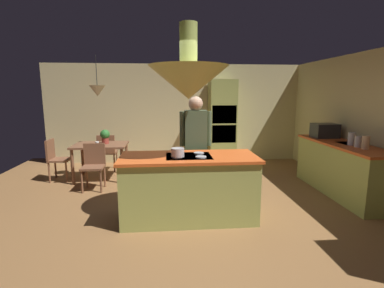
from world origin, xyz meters
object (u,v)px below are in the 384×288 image
object	(u,v)px
dining_table	(101,149)
canister_tea	(351,139)
oven_tower	(222,123)
canister_sugar	(358,142)
microwave_on_counter	(325,131)
kitchen_island	(189,187)
potted_plant_on_table	(105,136)
chair_by_back_wall	(107,150)
canister_flour	(366,143)
chair_at_corner	(56,157)
person_at_island	(196,142)
cup_on_table	(97,144)
cooking_pot_on_cooktop	(178,152)
chair_facing_island	(94,163)

from	to	relation	value
dining_table	canister_tea	xyz separation A→B (m)	(4.54, -1.49, 0.39)
dining_table	oven_tower	bearing A→B (deg)	22.21
canister_sugar	microwave_on_counter	size ratio (longest dim) A/B	0.40
kitchen_island	canister_sugar	size ratio (longest dim) A/B	10.74
potted_plant_on_table	canister_tea	xyz separation A→B (m)	(4.45, -1.54, 0.12)
chair_by_back_wall	canister_flour	xyz separation A→B (m)	(4.54, -2.48, 0.54)
canister_flour	canister_tea	distance (m)	0.36
potted_plant_on_table	canister_tea	world-z (taller)	canister_tea
chair_by_back_wall	chair_at_corner	bearing A→B (deg)	34.18
potted_plant_on_table	chair_at_corner	bearing A→B (deg)	-177.34
chair_at_corner	potted_plant_on_table	world-z (taller)	potted_plant_on_table
chair_at_corner	person_at_island	bearing A→B (deg)	-116.63
dining_table	person_at_island	distance (m)	2.36
dining_table	chair_at_corner	size ratio (longest dim) A/B	1.25
canister_flour	oven_tower	bearing A→B (deg)	120.16
person_at_island	canister_tea	world-z (taller)	person_at_island
oven_tower	canister_tea	distance (m)	3.16
oven_tower	chair_by_back_wall	distance (m)	2.90
person_at_island	kitchen_island	bearing A→B (deg)	-103.62
oven_tower	dining_table	xyz separation A→B (m)	(-2.80, -1.14, -0.42)
dining_table	kitchen_island	bearing A→B (deg)	-51.01
chair_by_back_wall	chair_at_corner	xyz separation A→B (m)	(-0.92, -0.63, 0.00)
oven_tower	cup_on_table	distance (m)	3.14
dining_table	cup_on_table	bearing A→B (deg)	-95.40
person_at_island	microwave_on_counter	size ratio (longest dim) A/B	3.84
cooking_pot_on_cooktop	chair_by_back_wall	bearing A→B (deg)	118.32
chair_facing_island	microwave_on_counter	size ratio (longest dim) A/B	1.89
canister_flour	canister_tea	size ratio (longest dim) A/B	0.98
canister_flour	canister_tea	xyz separation A→B (m)	(0.00, 0.36, 0.00)
dining_table	chair_facing_island	xyz separation A→B (m)	(0.00, -0.63, -0.15)
chair_by_back_wall	cup_on_table	xyz separation A→B (m)	(-0.02, -0.83, 0.30)
cup_on_table	canister_sugar	world-z (taller)	canister_sugar
kitchen_island	chair_at_corner	bearing A→B (deg)	141.33
microwave_on_counter	person_at_island	bearing A→B (deg)	-164.07
potted_plant_on_table	canister_sugar	distance (m)	4.77
canister_sugar	microwave_on_counter	world-z (taller)	microwave_on_counter
oven_tower	canister_sugar	bearing A→B (deg)	-58.28
canister_flour	dining_table	bearing A→B (deg)	157.81
dining_table	chair_facing_island	size ratio (longest dim) A/B	1.25
oven_tower	chair_at_corner	size ratio (longest dim) A/B	2.46
cooking_pot_on_cooktop	cup_on_table	bearing A→B (deg)	127.57
chair_at_corner	canister_flour	distance (m)	5.79
chair_by_back_wall	cup_on_table	size ratio (longest dim) A/B	9.67
canister_tea	cup_on_table	bearing A→B (deg)	164.22
dining_table	canister_sugar	distance (m)	4.85
chair_by_back_wall	canister_flour	bearing A→B (deg)	151.36
dining_table	chair_at_corner	bearing A→B (deg)	-180.00
canister_flour	chair_at_corner	bearing A→B (deg)	161.28
kitchen_island	microwave_on_counter	bearing A→B (deg)	27.24
canister_flour	microwave_on_counter	xyz separation A→B (m)	(0.00, 1.21, 0.03)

